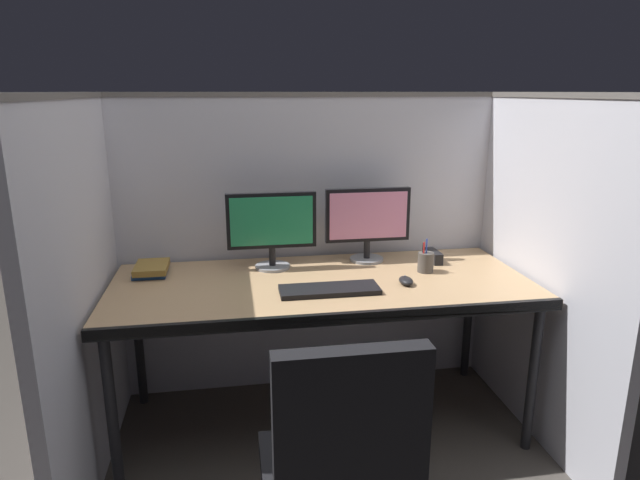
{
  "coord_description": "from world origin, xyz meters",
  "views": [
    {
      "loc": [
        -0.39,
        -2.04,
        1.58
      ],
      "look_at": [
        0.0,
        0.35,
        0.92
      ],
      "focal_mm": 30.8,
      "sensor_mm": 36.0,
      "label": 1
    }
  ],
  "objects_px": {
    "desk": "(322,292)",
    "computer_mouse": "(406,281)",
    "monitor_right": "(368,219)",
    "red_stapler": "(434,256)",
    "book_stack": "(151,269)",
    "pen_cup": "(426,262)",
    "monitor_left": "(272,225)",
    "keyboard_main": "(329,290)"
  },
  "relations": [
    {
      "from": "keyboard_main",
      "to": "computer_mouse",
      "type": "distance_m",
      "value": 0.36
    },
    {
      "from": "monitor_left",
      "to": "red_stapler",
      "type": "xyz_separation_m",
      "value": [
        0.82,
        -0.03,
        -0.19
      ]
    },
    {
      "from": "monitor_right",
      "to": "pen_cup",
      "type": "relative_size",
      "value": 2.58
    },
    {
      "from": "monitor_right",
      "to": "desk",
      "type": "bearing_deg",
      "value": -134.63
    },
    {
      "from": "desk",
      "to": "book_stack",
      "type": "distance_m",
      "value": 0.82
    },
    {
      "from": "monitor_right",
      "to": "pen_cup",
      "type": "xyz_separation_m",
      "value": [
        0.23,
        -0.22,
        -0.17
      ]
    },
    {
      "from": "monitor_left",
      "to": "monitor_right",
      "type": "relative_size",
      "value": 1.0
    },
    {
      "from": "monitor_right",
      "to": "keyboard_main",
      "type": "xyz_separation_m",
      "value": [
        -0.27,
        -0.42,
        -0.2
      ]
    },
    {
      "from": "desk",
      "to": "book_stack",
      "type": "xyz_separation_m",
      "value": [
        -0.78,
        0.24,
        0.07
      ]
    },
    {
      "from": "book_stack",
      "to": "monitor_right",
      "type": "bearing_deg",
      "value": 2.1
    },
    {
      "from": "desk",
      "to": "monitor_right",
      "type": "relative_size",
      "value": 4.42
    },
    {
      "from": "pen_cup",
      "to": "computer_mouse",
      "type": "bearing_deg",
      "value": -133.16
    },
    {
      "from": "monitor_right",
      "to": "red_stapler",
      "type": "bearing_deg",
      "value": -11.84
    },
    {
      "from": "computer_mouse",
      "to": "pen_cup",
      "type": "xyz_separation_m",
      "value": [
        0.15,
        0.16,
        0.03
      ]
    },
    {
      "from": "computer_mouse",
      "to": "red_stapler",
      "type": "xyz_separation_m",
      "value": [
        0.25,
        0.31,
        0.01
      ]
    },
    {
      "from": "pen_cup",
      "to": "book_stack",
      "type": "distance_m",
      "value": 1.31
    },
    {
      "from": "pen_cup",
      "to": "book_stack",
      "type": "bearing_deg",
      "value": 171.95
    },
    {
      "from": "monitor_right",
      "to": "book_stack",
      "type": "relative_size",
      "value": 1.87
    },
    {
      "from": "desk",
      "to": "pen_cup",
      "type": "relative_size",
      "value": 11.4
    },
    {
      "from": "book_stack",
      "to": "monitor_left",
      "type": "bearing_deg",
      "value": -0.58
    },
    {
      "from": "pen_cup",
      "to": "keyboard_main",
      "type": "bearing_deg",
      "value": -158.6
    },
    {
      "from": "keyboard_main",
      "to": "desk",
      "type": "bearing_deg",
      "value": 93.41
    },
    {
      "from": "computer_mouse",
      "to": "red_stapler",
      "type": "relative_size",
      "value": 0.64
    },
    {
      "from": "keyboard_main",
      "to": "computer_mouse",
      "type": "bearing_deg",
      "value": 6.47
    },
    {
      "from": "monitor_left",
      "to": "monitor_right",
      "type": "height_order",
      "value": "same"
    },
    {
      "from": "keyboard_main",
      "to": "book_stack",
      "type": "xyz_separation_m",
      "value": [
        -0.79,
        0.38,
        0.01
      ]
    },
    {
      "from": "book_stack",
      "to": "computer_mouse",
      "type": "bearing_deg",
      "value": -16.53
    },
    {
      "from": "desk",
      "to": "monitor_right",
      "type": "bearing_deg",
      "value": 45.37
    },
    {
      "from": "red_stapler",
      "to": "book_stack",
      "type": "height_order",
      "value": "red_stapler"
    },
    {
      "from": "keyboard_main",
      "to": "monitor_right",
      "type": "bearing_deg",
      "value": 57.14
    },
    {
      "from": "pen_cup",
      "to": "book_stack",
      "type": "height_order",
      "value": "pen_cup"
    },
    {
      "from": "monitor_right",
      "to": "book_stack",
      "type": "xyz_separation_m",
      "value": [
        -1.06,
        -0.04,
        -0.19
      ]
    },
    {
      "from": "monitor_left",
      "to": "red_stapler",
      "type": "height_order",
      "value": "monitor_left"
    },
    {
      "from": "monitor_left",
      "to": "monitor_right",
      "type": "distance_m",
      "value": 0.49
    },
    {
      "from": "monitor_right",
      "to": "book_stack",
      "type": "distance_m",
      "value": 1.08
    },
    {
      "from": "computer_mouse",
      "to": "book_stack",
      "type": "distance_m",
      "value": 1.19
    },
    {
      "from": "desk",
      "to": "computer_mouse",
      "type": "distance_m",
      "value": 0.38
    },
    {
      "from": "monitor_right",
      "to": "computer_mouse",
      "type": "height_order",
      "value": "monitor_right"
    },
    {
      "from": "monitor_right",
      "to": "book_stack",
      "type": "bearing_deg",
      "value": -177.9
    },
    {
      "from": "keyboard_main",
      "to": "pen_cup",
      "type": "height_order",
      "value": "pen_cup"
    },
    {
      "from": "monitor_left",
      "to": "pen_cup",
      "type": "bearing_deg",
      "value": -13.84
    },
    {
      "from": "monitor_left",
      "to": "computer_mouse",
      "type": "height_order",
      "value": "monitor_left"
    }
  ]
}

